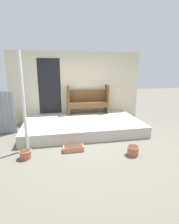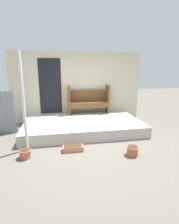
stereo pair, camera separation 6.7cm
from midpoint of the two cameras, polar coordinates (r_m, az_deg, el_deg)
The scene contains 8 objects.
ground_plane at distance 4.85m, azimuth 0.73°, elevation -10.22°, with size 24.00×24.00×0.00m, color #666056.
porch_slab at distance 5.83m, azimuth -1.98°, elevation -4.20°, with size 3.71×2.28×0.34m.
house_wall at distance 6.73m, azimuth -3.91°, elevation 8.11°, with size 4.91×0.08×2.60m.
support_post at distance 4.41m, azimuth -20.36°, elevation 2.75°, with size 0.07×0.07×2.39m.
bench at distance 6.57m, azimuth -0.06°, elevation 4.10°, with size 1.53×0.43×1.07m.
flower_pot_left at distance 4.34m, azimuth -19.88°, elevation -12.57°, with size 0.28×0.28×0.20m.
flower_pot_middle at distance 4.33m, azimuth 14.32°, elevation -12.03°, with size 0.30×0.30×0.22m.
planter_box_rect at distance 4.44m, azimuth -5.00°, elevation -11.71°, with size 0.50×0.23×0.14m.
Camera 2 is at (-0.84, -4.34, 1.99)m, focal length 28.00 mm.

